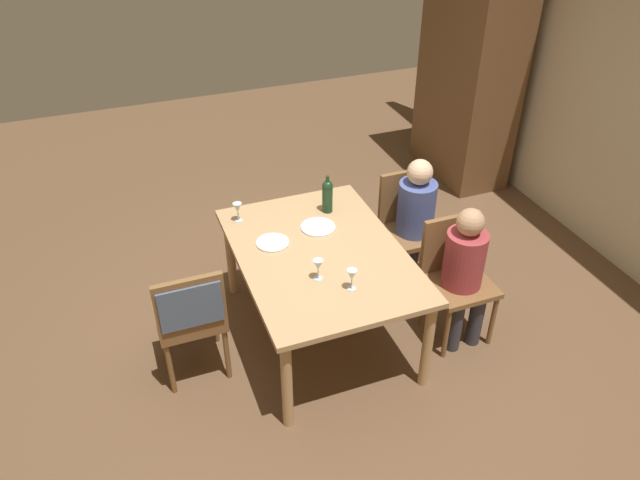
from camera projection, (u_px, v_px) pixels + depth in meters
name	position (u px, v px, depth m)	size (l,w,h in m)	color
ground_plane	(320.00, 332.00, 4.63)	(10.00, 10.00, 0.00)	brown
armoire_cabinet	(469.00, 73.00, 6.12)	(1.18, 0.62, 2.18)	brown
dining_table	(320.00, 262.00, 4.25)	(1.57, 1.11, 0.75)	tan
chair_far_right	(455.00, 270.00, 4.39)	(0.44, 0.44, 0.92)	brown
chair_far_left	(409.00, 220.00, 4.93)	(0.44, 0.44, 0.92)	brown
chair_near	(190.00, 313.00, 3.92)	(0.46, 0.44, 0.92)	brown
person_woman_host	(465.00, 267.00, 4.25)	(0.33, 0.29, 1.09)	#33333D
person_man_bearded	(417.00, 215.00, 4.78)	(0.34, 0.30, 1.11)	#33333D
wine_bottle_tall_green	(327.00, 195.00, 4.55)	(0.08, 0.08, 0.30)	#19381E
wine_glass_near_left	(238.00, 208.00, 4.46)	(0.07, 0.07, 0.15)	silver
wine_glass_centre	(352.00, 276.00, 3.81)	(0.07, 0.07, 0.15)	silver
wine_glass_near_right	(318.00, 266.00, 3.90)	(0.07, 0.07, 0.15)	silver
dinner_plate_host	(273.00, 243.00, 4.28)	(0.23, 0.23, 0.01)	silver
dinner_plate_guest_left	(318.00, 227.00, 4.44)	(0.25, 0.25, 0.01)	white
handbag	(186.00, 322.00, 4.56)	(0.28, 0.12, 0.22)	brown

